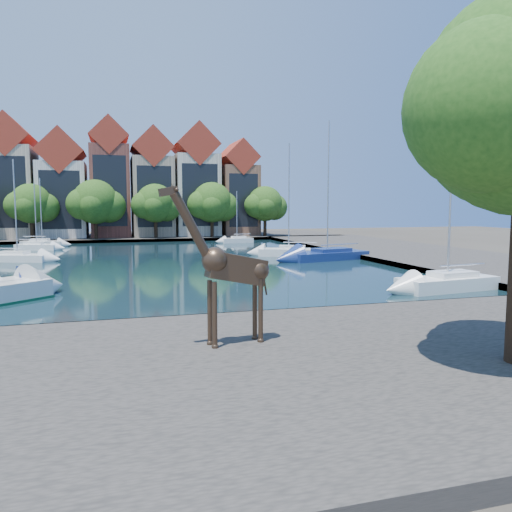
{
  "coord_description": "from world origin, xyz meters",
  "views": [
    {
      "loc": [
        -3.8,
        -20.5,
        5.07
      ],
      "look_at": [
        1.52,
        -2.0,
        3.09
      ],
      "focal_mm": 35.0,
      "sensor_mm": 36.0,
      "label": 1
    }
  ],
  "objects": [
    {
      "name": "sailboat_left_d",
      "position": [
        -12.0,
        39.37,
        0.57
      ],
      "size": [
        4.71,
        2.84,
        7.36
      ],
      "color": "white",
      "rests_on": "water_basin"
    },
    {
      "name": "townhouse_west_inner",
      "position": [
        -10.5,
        55.99,
        7.35
      ],
      "size": [
        6.43,
        9.18,
        15.15
      ],
      "color": "silver",
      "rests_on": "far_quay"
    },
    {
      "name": "near_quay",
      "position": [
        0.0,
        -7.0,
        0.25
      ],
      "size": [
        50.0,
        14.0,
        0.5
      ],
      "primitive_type": "cube",
      "color": "#44403B",
      "rests_on": "ground"
    },
    {
      "name": "far_tree_mid_east",
      "position": [
        2.1,
        50.49,
        5.13
      ],
      "size": [
        7.02,
        5.4,
        7.52
      ],
      "color": "#332114",
      "rests_on": "far_quay"
    },
    {
      "name": "sailboat_left_e",
      "position": [
        -12.0,
        44.0,
        0.6
      ],
      "size": [
        4.98,
        2.59,
        8.17
      ],
      "color": "silver",
      "rests_on": "water_basin"
    },
    {
      "name": "far_tree_west",
      "position": [
        -13.91,
        50.49,
        5.08
      ],
      "size": [
        6.76,
        5.2,
        7.36
      ],
      "color": "#332114",
      "rests_on": "far_quay"
    },
    {
      "name": "far_quay",
      "position": [
        0.0,
        56.0,
        0.25
      ],
      "size": [
        60.0,
        16.0,
        0.5
      ],
      "primitive_type": "cube",
      "color": "#44403B",
      "rests_on": "ground"
    },
    {
      "name": "townhouse_center",
      "position": [
        -4.0,
        55.99,
        8.36
      ],
      "size": [
        5.44,
        9.18,
        16.93
      ],
      "color": "brown",
      "rests_on": "far_quay"
    },
    {
      "name": "sailboat_right_b",
      "position": [
        15.0,
        21.29,
        0.65
      ],
      "size": [
        8.11,
        4.35,
        12.48
      ],
      "color": "navy",
      "rests_on": "water_basin"
    },
    {
      "name": "townhouse_east_inner",
      "position": [
        2.0,
        55.99,
        7.73
      ],
      "size": [
        5.94,
        9.18,
        15.79
      ],
      "color": "tan",
      "rests_on": "far_quay"
    },
    {
      "name": "far_tree_mid_west",
      "position": [
        -5.89,
        50.49,
        5.29
      ],
      "size": [
        7.8,
        6.0,
        8.0
      ],
      "color": "#332114",
      "rests_on": "far_quay"
    },
    {
      "name": "giraffe_statue",
      "position": [
        -0.22,
        -4.82,
        3.03
      ],
      "size": [
        3.6,
        0.97,
        5.15
      ],
      "color": "#3D2C1E",
      "rests_on": "near_quay"
    },
    {
      "name": "water_basin",
      "position": [
        0.0,
        24.0,
        0.04
      ],
      "size": [
        38.0,
        50.0,
        0.08
      ],
      "primitive_type": "cube",
      "color": "black",
      "rests_on": "ground"
    },
    {
      "name": "far_tree_east",
      "position": [
        10.11,
        50.49,
        5.24
      ],
      "size": [
        7.54,
        5.8,
        7.84
      ],
      "color": "#332114",
      "rests_on": "far_quay"
    },
    {
      "name": "townhouse_east_mid",
      "position": [
        8.5,
        55.99,
        8.1
      ],
      "size": [
        6.43,
        9.18,
        16.65
      ],
      "color": "beige",
      "rests_on": "far_quay"
    },
    {
      "name": "far_tree_far_east",
      "position": [
        18.09,
        50.49,
        5.08
      ],
      "size": [
        6.76,
        5.2,
        7.36
      ],
      "color": "#332114",
      "rests_on": "far_quay"
    },
    {
      "name": "townhouse_west_mid",
      "position": [
        -17.0,
        55.99,
        8.23
      ],
      "size": [
        5.94,
        9.18,
        16.79
      ],
      "color": "#C2B095",
      "rests_on": "far_quay"
    },
    {
      "name": "right_quay",
      "position": [
        25.0,
        24.0,
        0.25
      ],
      "size": [
        14.0,
        52.0,
        0.5
      ],
      "primitive_type": "cube",
      "color": "#44403B",
      "rests_on": "ground"
    },
    {
      "name": "sailboat_right_a",
      "position": [
        15.0,
        4.21,
        0.7
      ],
      "size": [
        6.28,
        2.83,
        11.51
      ],
      "color": "white",
      "rests_on": "water_basin"
    },
    {
      "name": "sailboat_left_c",
      "position": [
        -12.0,
        27.62,
        0.56
      ],
      "size": [
        5.81,
        3.71,
        8.97
      ],
      "color": "white",
      "rests_on": "water_basin"
    },
    {
      "name": "townhouse_east_end",
      "position": [
        15.0,
        55.99,
        7.11
      ],
      "size": [
        5.44,
        9.18,
        14.43
      ],
      "color": "brown",
      "rests_on": "far_quay"
    },
    {
      "name": "sailboat_right_c",
      "position": [
        12.72,
        25.39,
        0.66
      ],
      "size": [
        6.11,
        4.06,
        10.89
      ],
      "color": "silver",
      "rests_on": "water_basin"
    },
    {
      "name": "sailboat_right_d",
      "position": [
        12.0,
        43.63,
        0.55
      ],
      "size": [
        4.38,
        2.06,
        6.82
      ],
      "color": "silver",
      "rests_on": "water_basin"
    },
    {
      "name": "ground",
      "position": [
        0.0,
        0.0,
        0.0
      ],
      "size": [
        160.0,
        160.0,
        0.0
      ],
      "primitive_type": "plane",
      "color": "#38332B",
      "rests_on": "ground"
    }
  ]
}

